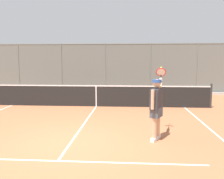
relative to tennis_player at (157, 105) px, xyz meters
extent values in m
plane|color=#A8603D|center=(2.18, 0.45, -0.93)|extent=(60.00, 60.00, 0.00)
cube|color=white|center=(2.18, 1.51, -0.92)|extent=(6.13, 0.05, 0.01)
cube|color=white|center=(2.18, -1.46, -0.92)|extent=(0.05, 5.94, 0.01)
cylinder|color=slate|center=(-3.41, -8.82, 0.63)|extent=(0.07, 0.07, 3.11)
cylinder|color=slate|center=(-0.61, -8.82, 0.63)|extent=(0.07, 0.07, 3.11)
cylinder|color=slate|center=(2.18, -8.82, 0.63)|extent=(0.07, 0.07, 3.11)
cylinder|color=slate|center=(4.97, -8.82, 0.63)|extent=(0.07, 0.07, 3.11)
cylinder|color=slate|center=(7.77, -8.82, 0.63)|extent=(0.07, 0.07, 3.11)
cylinder|color=slate|center=(2.18, -8.82, 2.15)|extent=(16.76, 0.05, 0.05)
cube|color=slate|center=(2.18, -8.82, 0.63)|extent=(16.76, 0.02, 3.11)
cube|color=#235B2D|center=(2.18, -9.47, 0.58)|extent=(19.76, 0.90, 3.01)
cube|color=#ADADA8|center=(2.18, -8.64, -0.85)|extent=(17.76, 0.18, 0.15)
cylinder|color=#2D2D2D|center=(-2.86, -4.43, -0.39)|extent=(0.09, 0.09, 1.07)
cube|color=black|center=(2.18, -4.43, -0.47)|extent=(10.00, 0.02, 0.91)
cube|color=white|center=(2.18, -4.43, 0.01)|extent=(10.00, 0.04, 0.05)
cube|color=white|center=(2.18, -4.43, -0.47)|extent=(0.05, 0.04, 0.91)
cube|color=silver|center=(0.06, 0.13, -0.88)|extent=(0.21, 0.28, 0.09)
cylinder|color=tan|center=(0.06, 0.13, -0.47)|extent=(0.13, 0.13, 0.73)
cube|color=silver|center=(-0.05, -0.09, -0.88)|extent=(0.21, 0.28, 0.09)
cylinder|color=tan|center=(-0.05, -0.09, -0.47)|extent=(0.13, 0.13, 0.73)
cube|color=#474C56|center=(0.00, 0.02, -0.18)|extent=(0.37, 0.44, 0.26)
cube|color=#2D2D33|center=(0.00, 0.02, 0.16)|extent=(0.39, 0.50, 0.53)
cylinder|color=tan|center=(0.13, 0.27, 0.18)|extent=(0.08, 0.08, 0.49)
cylinder|color=tan|center=(-0.14, -0.38, 0.53)|extent=(0.13, 0.37, 0.28)
sphere|color=tan|center=(0.00, 0.02, 0.57)|extent=(0.20, 0.20, 0.20)
cylinder|color=#284C93|center=(0.00, 0.02, 0.63)|extent=(0.31, 0.31, 0.08)
cube|color=#284C93|center=(-0.05, -0.08, 0.60)|extent=(0.24, 0.24, 0.02)
cylinder|color=black|center=(-0.17, -0.62, 0.69)|extent=(0.06, 0.17, 0.13)
torus|color=red|center=(-0.20, -0.80, 0.81)|extent=(0.32, 0.22, 0.26)
cylinder|color=silver|center=(-0.20, -0.80, 0.81)|extent=(0.27, 0.17, 0.21)
sphere|color=#D6E042|center=(-0.23, -0.98, 0.93)|extent=(0.07, 0.07, 0.07)
camera|label=1|loc=(0.73, 6.18, 1.15)|focal=38.50mm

